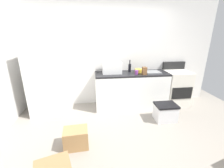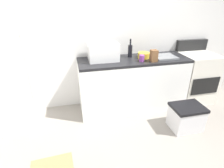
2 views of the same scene
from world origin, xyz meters
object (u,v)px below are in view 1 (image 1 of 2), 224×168
stove_oven (176,87)px  storage_bin (165,112)px  coffee_mug (137,72)px  mixing_bowl (138,71)px  microwave (112,68)px  wine_bottle (130,68)px  knife_block (144,71)px  refrigerator (45,77)px  cardboard_box_large (76,138)px

stove_oven → storage_bin: bearing=-129.3°
coffee_mug → mixing_bowl: coffee_mug is taller
microwave → wine_bottle: bearing=7.0°
wine_bottle → storage_bin: size_ratio=0.65×
storage_bin → wine_bottle: bearing=125.5°
knife_block → storage_bin: (0.34, -0.57, -0.80)m
refrigerator → wine_bottle: size_ratio=5.86×
coffee_mug → storage_bin: size_ratio=0.22×
coffee_mug → storage_bin: 1.11m
microwave → coffee_mug: bearing=-19.5°
storage_bin → cardboard_box_large: bearing=-161.9°
microwave → storage_bin: bearing=-37.0°
mixing_bowl → cardboard_box_large: size_ratio=0.48×
microwave → cardboard_box_large: microwave is taller
mixing_bowl → microwave: bearing=176.2°
coffee_mug → knife_block: knife_block is taller
stove_oven → coffee_mug: 1.25m
coffee_mug → knife_block: size_ratio=0.56×
wine_bottle → knife_block: bearing=-47.0°
mixing_bowl → cardboard_box_large: 2.15m
microwave → wine_bottle: wine_bottle is taller
coffee_mug → stove_oven: bearing=7.3°
refrigerator → coffee_mug: size_ratio=17.58×
storage_bin → mixing_bowl: bearing=118.6°
storage_bin → stove_oven: bearing=50.7°
stove_oven → mixing_bowl: stove_oven is taller
cardboard_box_large → mixing_bowl: bearing=43.8°
stove_oven → microwave: microwave is taller
knife_block → storage_bin: 1.04m
mixing_bowl → cardboard_box_large: mixing_bowl is taller
refrigerator → cardboard_box_large: refrigerator is taller
mixing_bowl → storage_bin: bearing=-61.4°
coffee_mug → cardboard_box_large: (-1.35, -1.23, -0.78)m
microwave → coffee_mug: (0.57, -0.20, -0.09)m
knife_block → refrigerator: bearing=176.6°
mixing_bowl → storage_bin: size_ratio=0.41×
mixing_bowl → storage_bin: mixing_bowl is taller
wine_bottle → knife_block: wine_bottle is taller
microwave → wine_bottle: size_ratio=1.53×
microwave → cardboard_box_large: size_ratio=1.15×
refrigerator → stove_oven: refrigerator is taller
microwave → mixing_bowl: bearing=-3.8°
stove_oven → storage_bin: stove_oven is taller
wine_bottle → mixing_bowl: wine_bottle is taller
refrigerator → cardboard_box_large: size_ratio=4.40×
refrigerator → knife_block: refrigerator is taller
refrigerator → microwave: bearing=4.1°
refrigerator → microwave: refrigerator is taller
microwave → storage_bin: (1.09, -0.82, -0.84)m
stove_oven → refrigerator: bearing=-179.0°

